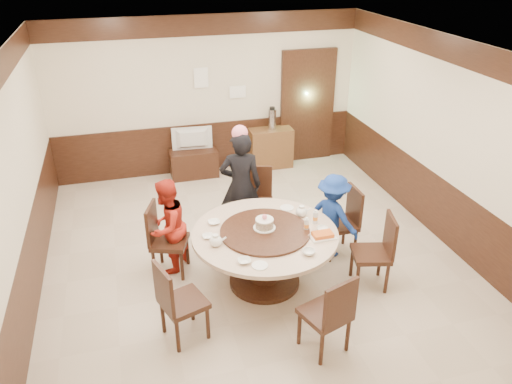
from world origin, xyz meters
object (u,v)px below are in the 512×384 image
object	(u,v)px
birthday_cake	(264,223)
shrimp_platter	(323,235)
person_red	(167,227)
thermos	(272,119)
television	(192,139)
person_blue	(332,216)
tv_stand	(194,163)
side_cabinet	(270,148)
person_standing	(241,186)
banquet_table	(265,247)

from	to	relation	value
birthday_cake	shrimp_platter	bearing A→B (deg)	-29.07
person_red	birthday_cake	size ratio (longest dim) A/B	4.71
thermos	shrimp_platter	bearing A→B (deg)	-98.12
person_red	television	size ratio (longest dim) A/B	1.78
person_blue	shrimp_platter	distance (m)	0.82
tv_stand	shrimp_platter	bearing A→B (deg)	-75.53
person_red	shrimp_platter	size ratio (longest dim) A/B	4.28
person_blue	side_cabinet	xyz separation A→B (m)	(0.08, 3.07, -0.22)
birthday_cake	side_cabinet	bearing A→B (deg)	71.66
shrimp_platter	side_cabinet	world-z (taller)	shrimp_platter
person_standing	person_red	bearing A→B (deg)	37.00
side_cabinet	television	bearing A→B (deg)	-178.83
person_red	side_cabinet	size ratio (longest dim) A/B	1.60
banquet_table	shrimp_platter	bearing A→B (deg)	-25.15
person_blue	television	distance (m)	3.35
television	banquet_table	bearing A→B (deg)	99.60
person_standing	birthday_cake	distance (m)	1.13
person_red	banquet_table	bearing A→B (deg)	98.47
person_blue	side_cabinet	size ratio (longest dim) A/B	1.50
banquet_table	person_blue	size ratio (longest dim) A/B	1.49
person_red	television	distance (m)	2.90
person_red	shrimp_platter	bearing A→B (deg)	100.10
side_cabinet	banquet_table	bearing A→B (deg)	-108.22
tv_stand	side_cabinet	distance (m)	1.48
banquet_table	television	distance (m)	3.45
thermos	side_cabinet	bearing A→B (deg)	180.00
shrimp_platter	tv_stand	size ratio (longest dim) A/B	0.35
television	shrimp_platter	bearing A→B (deg)	108.50
television	birthday_cake	bearing A→B (deg)	99.82
tv_stand	side_cabinet	world-z (taller)	side_cabinet
person_standing	thermos	bearing A→B (deg)	-106.31
shrimp_platter	person_red	bearing A→B (deg)	151.84
person_blue	person_red	bearing A→B (deg)	50.95
person_standing	birthday_cake	world-z (taller)	person_standing
television	person_standing	bearing A→B (deg)	102.31
banquet_table	person_blue	distance (m)	1.13
banquet_table	birthday_cake	world-z (taller)	birthday_cake
birthday_cake	thermos	bearing A→B (deg)	71.31
banquet_table	birthday_cake	bearing A→B (deg)	80.19
person_red	tv_stand	size ratio (longest dim) A/B	1.51
birthday_cake	tv_stand	bearing A→B (deg)	95.79
person_red	person_standing	bearing A→B (deg)	154.45
person_blue	tv_stand	world-z (taller)	person_blue
person_standing	person_red	xyz separation A→B (m)	(-1.10, -0.54, -0.17)
birthday_cake	tv_stand	world-z (taller)	birthday_cake
person_standing	person_red	distance (m)	1.24
banquet_table	birthday_cake	size ratio (longest dim) A/B	6.52
side_cabinet	person_standing	bearing A→B (deg)	-116.66
person_blue	birthday_cake	size ratio (longest dim) A/B	4.39
person_standing	thermos	world-z (taller)	person_standing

